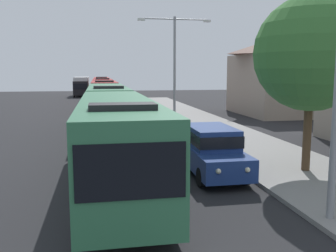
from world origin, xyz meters
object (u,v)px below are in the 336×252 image
(bus_second_in_line, at_px, (108,106))
(box_truck_oncoming, at_px, (81,86))
(bus_fourth_in_line, at_px, (102,89))
(streetlamp_mid, at_px, (175,58))
(roadside_tree, at_px, (311,54))
(bus_rear, at_px, (101,85))
(bus_middle, at_px, (104,94))
(bus_lead, at_px, (117,138))
(white_suv, at_px, (211,149))

(bus_second_in_line, xyz_separation_m, box_truck_oncoming, (-3.30, 38.29, 0.02))
(bus_second_in_line, relative_size, bus_fourth_in_line, 1.06)
(streetlamp_mid, bearing_deg, roadside_tree, -82.86)
(bus_rear, bearing_deg, roadside_tree, -82.07)
(streetlamp_mid, xyz_separation_m, roadside_tree, (2.03, -16.23, -0.43))
(bus_middle, distance_m, box_truck_oncoming, 24.68)
(bus_rear, relative_size, roadside_tree, 1.71)
(box_truck_oncoming, xyz_separation_m, roadside_tree, (10.73, -51.18, 2.99))
(bus_middle, relative_size, bus_rear, 0.99)
(bus_lead, distance_m, roadside_tree, 8.02)
(bus_lead, relative_size, bus_rear, 1.03)
(streetlamp_mid, bearing_deg, bus_rear, 98.27)
(bus_second_in_line, relative_size, streetlamp_mid, 1.52)
(bus_rear, distance_m, box_truck_oncoming, 3.96)
(bus_second_in_line, relative_size, box_truck_oncoming, 1.52)
(bus_lead, relative_size, white_suv, 2.44)
(roadside_tree, bearing_deg, box_truck_oncoming, 101.84)
(bus_second_in_line, relative_size, roadside_tree, 1.83)
(bus_second_in_line, height_order, box_truck_oncoming, bus_second_in_line)
(bus_lead, distance_m, white_suv, 3.79)
(bus_fourth_in_line, distance_m, roadside_tree, 40.73)
(bus_fourth_in_line, relative_size, box_truck_oncoming, 1.44)
(bus_middle, bearing_deg, box_truck_oncoming, 97.69)
(bus_lead, xyz_separation_m, box_truck_oncoming, (-3.30, 51.12, 0.02))
(bus_lead, bearing_deg, box_truck_oncoming, 93.70)
(bus_fourth_in_line, bearing_deg, streetlamp_mid, -77.17)
(roadside_tree, bearing_deg, bus_second_in_line, 119.96)
(streetlamp_mid, bearing_deg, bus_fourth_in_line, 102.83)
(box_truck_oncoming, bearing_deg, bus_middle, -82.31)
(box_truck_oncoming, height_order, roadside_tree, roadside_tree)
(bus_middle, height_order, white_suv, bus_middle)
(bus_second_in_line, relative_size, bus_middle, 1.08)
(bus_rear, bearing_deg, bus_lead, -90.00)
(bus_lead, height_order, bus_fourth_in_line, same)
(bus_second_in_line, relative_size, white_suv, 2.54)
(bus_lead, bearing_deg, streetlamp_mid, 71.54)
(bus_rear, height_order, white_suv, bus_rear)
(bus_middle, distance_m, bus_rear, 26.65)
(bus_lead, relative_size, bus_fourth_in_line, 1.02)
(box_truck_oncoming, xyz_separation_m, streetlamp_mid, (8.70, -34.95, 3.42))
(bus_second_in_line, bearing_deg, bus_fourth_in_line, 90.00)
(bus_rear, distance_m, white_suv, 52.92)
(bus_second_in_line, distance_m, bus_rear, 40.48)
(bus_second_in_line, distance_m, bus_middle, 13.83)
(bus_second_in_line, xyz_separation_m, white_suv, (3.70, -12.31, -0.66))
(bus_middle, relative_size, roadside_tree, 1.69)
(roadside_tree, bearing_deg, bus_middle, 105.54)
(white_suv, height_order, streetlamp_mid, streetlamp_mid)
(bus_fourth_in_line, relative_size, roadside_tree, 1.72)
(white_suv, height_order, box_truck_oncoming, box_truck_oncoming)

